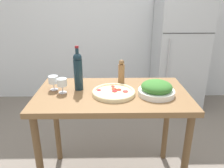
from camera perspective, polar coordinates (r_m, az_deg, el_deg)
name	(u,v)px	position (r m, az deg, el deg)	size (l,w,h in m)	color
wall_back	(110,22)	(3.67, -0.49, 15.92)	(6.40, 0.06, 2.60)	silver
refrigerator	(178,55)	(3.52, 16.91, 7.33)	(0.71, 0.71, 1.70)	#B7BCC1
prep_counter	(112,105)	(1.86, 0.02, -5.58)	(1.26, 0.71, 0.92)	brown
wine_bottle	(78,71)	(1.84, -8.86, 3.50)	(0.07, 0.07, 0.37)	#142833
wine_glass_near	(62,83)	(1.82, -12.93, 0.26)	(0.08, 0.08, 0.12)	silver
wine_glass_far	(53,80)	(1.90, -15.09, 0.92)	(0.08, 0.08, 0.12)	silver
pepper_mill	(121,72)	(1.99, 2.46, 3.16)	(0.06, 0.06, 0.22)	olive
salad_bowl	(156,89)	(1.78, 11.54, -1.28)	(0.29, 0.29, 0.12)	white
homemade_pizza	(114,92)	(1.77, 0.46, -2.17)	(0.35, 0.35, 0.04)	beige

